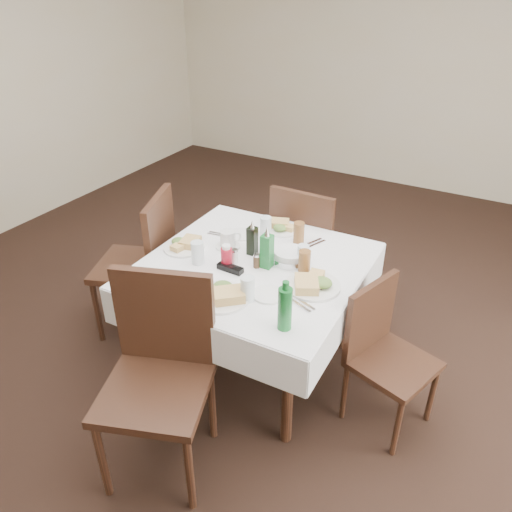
# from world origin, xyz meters

# --- Properties ---
(ground_plane) EXTENTS (7.00, 7.00, 0.00)m
(ground_plane) POSITION_xyz_m (0.00, 0.00, 0.00)
(ground_plane) COLOR black
(room_shell) EXTENTS (6.04, 7.04, 2.80)m
(room_shell) POSITION_xyz_m (0.00, 0.00, 1.71)
(room_shell) COLOR beige
(room_shell) RESTS_ON ground
(dining_table) EXTENTS (1.24, 1.24, 0.76)m
(dining_table) POSITION_xyz_m (0.04, -0.06, 0.67)
(dining_table) COLOR black
(dining_table) RESTS_ON ground
(chair_north) EXTENTS (0.47, 0.47, 0.97)m
(chair_north) POSITION_xyz_m (0.05, 0.68, 0.55)
(chair_north) COLOR black
(chair_north) RESTS_ON ground
(chair_south) EXTENTS (0.63, 0.63, 1.04)m
(chair_south) POSITION_xyz_m (-0.03, -0.84, 0.59)
(chair_south) COLOR black
(chair_south) RESTS_ON ground
(chair_east) EXTENTS (0.50, 0.50, 0.84)m
(chair_east) POSITION_xyz_m (0.83, -0.06, 0.48)
(chair_east) COLOR black
(chair_east) RESTS_ON ground
(chair_west) EXTENTS (0.61, 0.61, 1.01)m
(chair_west) POSITION_xyz_m (-0.79, -0.06, 0.57)
(chair_west) COLOR black
(chair_west) RESTS_ON ground
(meal_north) EXTENTS (0.23, 0.23, 0.05)m
(meal_north) POSITION_xyz_m (-0.01, 0.40, 0.78)
(meal_north) COLOR white
(meal_north) RESTS_ON dining_table
(meal_south) EXTENTS (0.29, 0.29, 0.06)m
(meal_south) POSITION_xyz_m (0.07, -0.44, 0.79)
(meal_south) COLOR white
(meal_south) RESTS_ON dining_table
(meal_east) EXTENTS (0.30, 0.30, 0.06)m
(meal_east) POSITION_xyz_m (0.44, -0.12, 0.79)
(meal_east) COLOR white
(meal_east) RESTS_ON dining_table
(meal_west) EXTENTS (0.25, 0.25, 0.05)m
(meal_west) POSITION_xyz_m (-0.42, -0.10, 0.78)
(meal_west) COLOR white
(meal_west) RESTS_ON dining_table
(side_plate_a) EXTENTS (0.17, 0.17, 0.01)m
(side_plate_a) POSITION_xyz_m (-0.20, 0.20, 0.77)
(side_plate_a) COLOR white
(side_plate_a) RESTS_ON dining_table
(side_plate_b) EXTENTS (0.17, 0.17, 0.01)m
(side_plate_b) POSITION_xyz_m (0.27, -0.30, 0.77)
(side_plate_b) COLOR white
(side_plate_b) RESTS_ON dining_table
(water_n) EXTENTS (0.07, 0.07, 0.13)m
(water_n) POSITION_xyz_m (-0.06, 0.27, 0.83)
(water_n) COLOR silver
(water_n) RESTS_ON dining_table
(water_s) EXTENTS (0.07, 0.07, 0.13)m
(water_s) POSITION_xyz_m (0.19, -0.39, 0.83)
(water_s) COLOR silver
(water_s) RESTS_ON dining_table
(water_e) EXTENTS (0.07, 0.07, 0.12)m
(water_e) POSITION_xyz_m (0.29, 0.07, 0.82)
(water_e) COLOR silver
(water_e) RESTS_ON dining_table
(water_w) EXTENTS (0.07, 0.07, 0.14)m
(water_w) POSITION_xyz_m (-0.24, -0.21, 0.83)
(water_w) COLOR silver
(water_w) RESTS_ON dining_table
(iced_tea_a) EXTENTS (0.07, 0.07, 0.14)m
(iced_tea_a) POSITION_xyz_m (0.16, 0.29, 0.83)
(iced_tea_a) COLOR brown
(iced_tea_a) RESTS_ON dining_table
(iced_tea_b) EXTENTS (0.07, 0.07, 0.14)m
(iced_tea_b) POSITION_xyz_m (0.33, -0.01, 0.83)
(iced_tea_b) COLOR brown
(iced_tea_b) RESTS_ON dining_table
(bread_basket) EXTENTS (0.21, 0.21, 0.07)m
(bread_basket) POSITION_xyz_m (0.21, 0.07, 0.79)
(bread_basket) COLOR silver
(bread_basket) RESTS_ON dining_table
(oil_cruet_dark) EXTENTS (0.05, 0.05, 0.22)m
(oil_cruet_dark) POSITION_xyz_m (-0.02, 0.04, 0.86)
(oil_cruet_dark) COLOR black
(oil_cruet_dark) RESTS_ON dining_table
(oil_cruet_green) EXTENTS (0.06, 0.06, 0.26)m
(oil_cruet_green) POSITION_xyz_m (0.12, -0.05, 0.87)
(oil_cruet_green) COLOR #19692C
(oil_cruet_green) RESTS_ON dining_table
(ketchup_bottle) EXTENTS (0.06, 0.06, 0.14)m
(ketchup_bottle) POSITION_xyz_m (-0.08, -0.16, 0.83)
(ketchup_bottle) COLOR #A71224
(ketchup_bottle) RESTS_ON dining_table
(salt_shaker) EXTENTS (0.04, 0.04, 0.09)m
(salt_shaker) POSITION_xyz_m (-0.06, -0.10, 0.81)
(salt_shaker) COLOR white
(salt_shaker) RESTS_ON dining_table
(pepper_shaker) EXTENTS (0.04, 0.04, 0.09)m
(pepper_shaker) POSITION_xyz_m (0.07, -0.09, 0.80)
(pepper_shaker) COLOR #47301E
(pepper_shaker) RESTS_ON dining_table
(coffee_mug) EXTENTS (0.15, 0.15, 0.11)m
(coffee_mug) POSITION_xyz_m (-0.19, 0.03, 0.81)
(coffee_mug) COLOR white
(coffee_mug) RESTS_ON dining_table
(sunglasses) EXTENTS (0.16, 0.06, 0.03)m
(sunglasses) POSITION_xyz_m (-0.04, -0.19, 0.78)
(sunglasses) COLOR black
(sunglasses) RESTS_ON dining_table
(green_bottle) EXTENTS (0.07, 0.07, 0.26)m
(green_bottle) POSITION_xyz_m (0.46, -0.50, 0.88)
(green_bottle) COLOR #19692C
(green_bottle) RESTS_ON dining_table
(sugar_caddy) EXTENTS (0.09, 0.07, 0.04)m
(sugar_caddy) POSITION_xyz_m (0.39, -0.14, 0.78)
(sugar_caddy) COLOR white
(sugar_caddy) RESTS_ON dining_table
(cutlery_n) EXTENTS (0.12, 0.20, 0.01)m
(cutlery_n) POSITION_xyz_m (0.24, 0.30, 0.77)
(cutlery_n) COLOR silver
(cutlery_n) RESTS_ON dining_table
(cutlery_s) EXTENTS (0.10, 0.20, 0.01)m
(cutlery_s) POSITION_xyz_m (-0.07, -0.48, 0.77)
(cutlery_s) COLOR silver
(cutlery_s) RESTS_ON dining_table
(cutlery_e) EXTENTS (0.20, 0.12, 0.01)m
(cutlery_e) POSITION_xyz_m (0.43, -0.28, 0.77)
(cutlery_e) COLOR silver
(cutlery_e) RESTS_ON dining_table
(cutlery_w) EXTENTS (0.16, 0.06, 0.01)m
(cutlery_w) POSITION_xyz_m (-0.32, 0.14, 0.77)
(cutlery_w) COLOR silver
(cutlery_w) RESTS_ON dining_table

